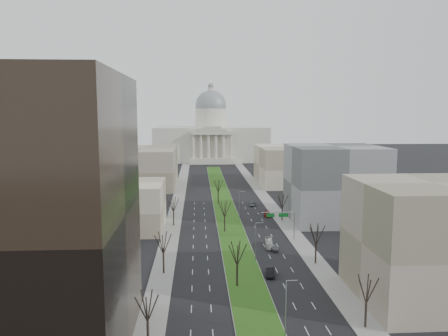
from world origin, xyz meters
name	(u,v)px	position (x,y,z in m)	size (l,w,h in m)	color
ground	(223,203)	(0.00, 120.00, 0.00)	(600.00, 600.00, 0.00)	black
median	(224,204)	(0.00, 118.99, 0.10)	(8.00, 222.03, 0.20)	#999993
sidewalk_left	(174,220)	(-17.50, 95.00, 0.07)	(5.00, 330.00, 0.15)	gray
sidewalk_right	(281,218)	(17.50, 95.00, 0.07)	(5.00, 330.00, 0.15)	gray
capitol	(211,138)	(0.00, 269.59, 16.31)	(80.00, 46.00, 55.00)	beige
building_glass_tower	(2,218)	(-37.00, 18.00, 20.00)	(34.00, 30.00, 40.00)	black
building_beige_left	(119,206)	(-33.00, 85.00, 7.00)	(26.00, 22.00, 14.00)	tan
building_tan_right	(431,242)	(33.00, 32.00, 11.00)	(26.00, 24.00, 22.00)	gray
building_grey_right	(335,183)	(34.00, 92.00, 12.00)	(28.00, 26.00, 24.00)	#5A5C5E
building_far_left	(143,167)	(-35.00, 160.00, 9.00)	(30.00, 40.00, 18.00)	gray
building_far_right	(290,165)	(35.00, 165.00, 9.00)	(30.00, 40.00, 18.00)	tan
tree_left_near	(147,305)	(-17.20, 18.00, 6.61)	(5.10, 5.10, 9.18)	black
tree_left_mid	(163,242)	(-17.20, 48.00, 7.00)	(5.40, 5.40, 9.72)	black
tree_left_far	(173,204)	(-17.20, 88.00, 6.84)	(5.28, 5.28, 9.50)	black
tree_right_near	(367,288)	(17.20, 22.00, 6.69)	(5.16, 5.16, 9.29)	black
tree_right_mid	(316,234)	(17.20, 52.00, 7.16)	(5.52, 5.52, 9.94)	black
tree_right_far	(282,201)	(17.20, 92.00, 6.53)	(5.04, 5.04, 9.07)	black
tree_median_a	(237,253)	(-2.00, 40.00, 7.00)	(5.40, 5.40, 9.72)	black
tree_median_b	(225,208)	(-2.00, 80.00, 7.00)	(5.40, 5.40, 9.72)	black
tree_median_c	(218,185)	(-2.00, 120.00, 7.00)	(5.40, 5.40, 9.72)	black
streetlamp_median_a	(286,307)	(3.76, 20.00, 4.81)	(1.90, 0.20, 9.16)	gray
streetlamp_median_b	(256,241)	(3.76, 55.00, 4.81)	(1.90, 0.20, 9.16)	gray
streetlamp_median_c	(239,205)	(3.76, 95.00, 4.81)	(1.90, 0.20, 9.16)	gray
mast_arm_signs	(284,219)	(13.49, 70.03, 6.11)	(9.12, 0.24, 8.09)	gray
car_grey_near	(274,248)	(9.36, 62.22, 0.72)	(1.69, 4.20, 1.43)	#54565D
car_black	(270,272)	(5.59, 45.37, 0.85)	(1.80, 5.16, 1.70)	black
car_red	(267,214)	(13.50, 98.46, 0.77)	(2.17, 5.34, 1.55)	maroon
car_grey_far	(252,204)	(10.53, 114.81, 0.63)	(2.08, 4.50, 1.25)	#56585E
box_van	(269,243)	(8.55, 65.13, 0.97)	(1.63, 6.97, 1.94)	silver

